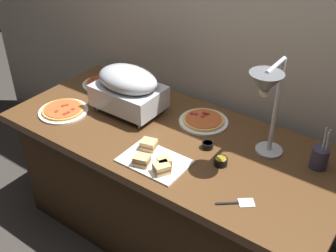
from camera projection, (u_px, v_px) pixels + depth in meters
ground_plane at (170, 231)px, 2.66m from camera, size 8.00×8.00×0.00m
back_wall at (221, 31)px, 2.33m from camera, size 4.40×0.04×2.40m
buffet_table at (170, 186)px, 2.44m from camera, size 1.90×0.84×0.76m
chafing_dish at (128, 88)px, 2.36m from camera, size 0.40×0.27×0.29m
heat_lamp at (267, 92)px, 1.78m from camera, size 0.15×0.33×0.53m
pizza_plate_front at (63, 110)px, 2.43m from camera, size 0.29×0.29×0.03m
pizza_plate_center at (101, 83)px, 2.72m from camera, size 0.24×0.24×0.03m
pizza_plate_raised_stand at (204, 121)px, 2.33m from camera, size 0.28×0.28×0.03m
sandwich_platter at (154, 160)px, 2.02m from camera, size 0.33×0.23×0.06m
sauce_cup_near at (221, 161)px, 2.01m from camera, size 0.07×0.07×0.04m
sauce_cup_far at (208, 145)px, 2.13m from camera, size 0.06×0.06×0.03m
utensil_holder at (320, 157)px, 1.97m from camera, size 0.08×0.08×0.23m
serving_spatula at (237, 203)px, 1.79m from camera, size 0.15×0.13×0.01m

